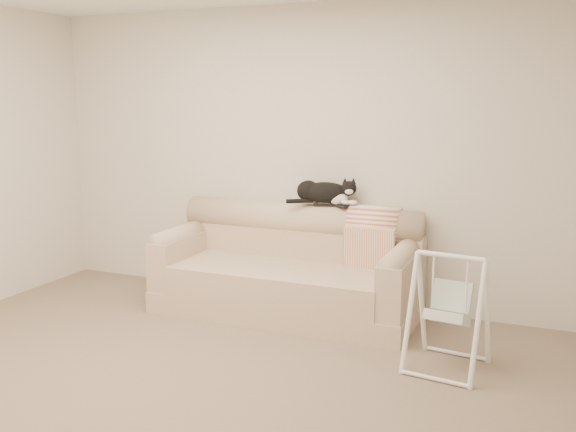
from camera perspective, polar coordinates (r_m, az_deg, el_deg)
The scene contains 8 objects.
ground_plane at distance 4.28m, azimuth -8.95°, elevation -14.67°, with size 5.00×5.00×0.00m, color #6D5E4B.
room_shell at distance 3.89m, azimuth -9.59°, elevation 6.18°, with size 5.04×4.04×2.60m.
sofa at distance 5.50m, azimuth 0.08°, elevation -4.90°, with size 2.20×0.93×0.90m.
remote_a at distance 5.50m, azimuth 3.23°, elevation 1.05°, with size 0.19×0.08×0.03m.
remote_b at distance 5.44m, azimuth 4.64°, elevation 0.91°, with size 0.17×0.14×0.02m.
tuxedo_cat at distance 5.50m, azimuth 3.29°, elevation 2.11°, with size 0.60×0.33×0.24m.
throw_blanket at distance 5.40m, azimuth 7.67°, elevation -1.19°, with size 0.43×0.38×0.58m.
baby_swing at distance 4.47m, azimuth 14.09°, elevation -8.23°, with size 0.55×0.58×0.81m.
Camera 1 is at (2.08, -3.27, 1.81)m, focal length 40.00 mm.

